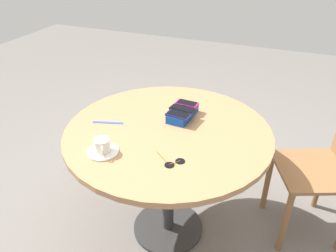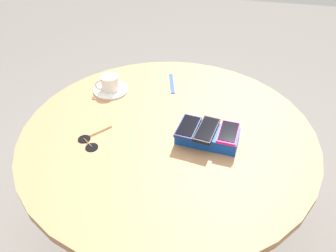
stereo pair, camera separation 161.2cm
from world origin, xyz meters
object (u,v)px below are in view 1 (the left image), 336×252
object	(u,v)px
phone_navy	(178,115)
saucer	(103,151)
phone_magenta	(187,103)
chair_near_window	(325,168)
round_table	(168,146)
phone_box	(183,114)
lanyard_strap	(108,123)
sunglasses	(173,162)
coffee_cup	(102,145)
phone_black	(183,109)

from	to	relation	value
phone_navy	saucer	distance (m)	0.45
phone_magenta	chair_near_window	world-z (taller)	chair_near_window
round_table	phone_navy	size ratio (longest dim) A/B	8.05
phone_box	phone_magenta	xyz separation A→B (m)	(-0.07, 0.00, 0.03)
phone_box	phone_navy	xyz separation A→B (m)	(0.07, -0.00, 0.03)
lanyard_strap	phone_box	bearing A→B (deg)	120.31
saucer	lanyard_strap	size ratio (longest dim) A/B	0.90
phone_navy	lanyard_strap	size ratio (longest dim) A/B	0.81
round_table	saucer	bearing A→B (deg)	-34.48
round_table	phone_magenta	bearing A→B (deg)	172.80
lanyard_strap	sunglasses	bearing A→B (deg)	66.45
phone_magenta	lanyard_strap	size ratio (longest dim) A/B	0.76
round_table	chair_near_window	distance (m)	0.91
phone_box	lanyard_strap	world-z (taller)	phone_box
phone_box	lanyard_strap	xyz separation A→B (m)	(0.21, -0.35, -0.02)
phone_navy	saucer	size ratio (longest dim) A/B	0.90
phone_box	sunglasses	distance (m)	0.42
round_table	sunglasses	xyz separation A→B (m)	(0.26, 0.13, 0.11)
coffee_cup	chair_near_window	world-z (taller)	chair_near_window
saucer	lanyard_strap	bearing A→B (deg)	-154.14
phone_black	phone_box	bearing A→B (deg)	-158.10
phone_black	phone_navy	world-z (taller)	same
phone_magenta	phone_black	size ratio (longest dim) A/B	0.84
saucer	phone_navy	bearing A→B (deg)	148.32
phone_magenta	saucer	xyz separation A→B (m)	(0.52, -0.24, -0.05)
coffee_cup	sunglasses	xyz separation A→B (m)	(-0.05, 0.33, -0.04)
phone_navy	coffee_cup	size ratio (longest dim) A/B	1.42
phone_black	chair_near_window	world-z (taller)	chair_near_window
sunglasses	saucer	bearing A→B (deg)	-82.06
phone_black	sunglasses	xyz separation A→B (m)	(0.40, 0.10, -0.05)
phone_magenta	phone_navy	size ratio (longest dim) A/B	0.94
chair_near_window	coffee_cup	bearing A→B (deg)	-57.69
phone_black	phone_navy	xyz separation A→B (m)	(0.07, -0.00, -0.00)
sunglasses	chair_near_window	bearing A→B (deg)	130.86
sunglasses	round_table	bearing A→B (deg)	-153.49
saucer	chair_near_window	bearing A→B (deg)	122.20
phone_box	phone_magenta	distance (m)	0.08
phone_box	coffee_cup	world-z (taller)	coffee_cup
phone_magenta	sunglasses	bearing A→B (deg)	11.90
phone_navy	lanyard_strap	xyz separation A→B (m)	(0.14, -0.35, -0.05)
phone_black	lanyard_strap	world-z (taller)	phone_black
phone_black	coffee_cup	bearing A→B (deg)	-27.67
phone_black	sunglasses	bearing A→B (deg)	13.83
phone_magenta	saucer	distance (m)	0.57
phone_navy	chair_near_window	world-z (taller)	chair_near_window
saucer	phone_magenta	bearing A→B (deg)	155.69
round_table	phone_box	distance (m)	0.20
phone_magenta	sunglasses	xyz separation A→B (m)	(0.48, 0.10, -0.05)
phone_black	coffee_cup	distance (m)	0.51
saucer	phone_box	bearing A→B (deg)	152.49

